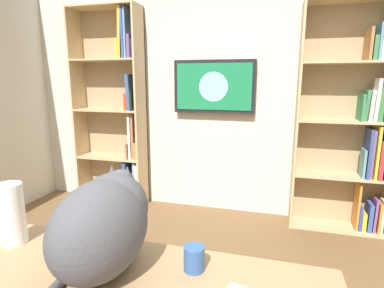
# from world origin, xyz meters

# --- Properties ---
(wall_back) EXTENTS (4.52, 0.06, 2.70)m
(wall_back) POSITION_xyz_m (0.00, -2.23, 1.35)
(wall_back) COLOR beige
(wall_back) RESTS_ON ground
(bookshelf_left) EXTENTS (0.88, 0.28, 2.15)m
(bookshelf_left) POSITION_xyz_m (-1.35, -2.06, 1.08)
(bookshelf_left) COLOR tan
(bookshelf_left) RESTS_ON ground
(bookshelf_right) EXTENTS (0.80, 0.28, 2.23)m
(bookshelf_right) POSITION_xyz_m (1.13, -2.06, 1.07)
(bookshelf_right) COLOR tan
(bookshelf_right) RESTS_ON ground
(wall_mounted_tv) EXTENTS (0.87, 0.07, 0.55)m
(wall_mounted_tv) POSITION_xyz_m (0.04, -2.15, 1.38)
(wall_mounted_tv) COLOR black
(cat) EXTENTS (0.32, 0.58, 0.38)m
(cat) POSITION_xyz_m (-0.02, 0.16, 0.94)
(cat) COLOR #4C4C51
(cat) RESTS_ON desk
(paper_towel_roll) EXTENTS (0.11, 0.11, 0.27)m
(paper_towel_roll) POSITION_xyz_m (0.48, 0.10, 0.88)
(paper_towel_roll) COLOR white
(paper_towel_roll) RESTS_ON desk
(coffee_mug) EXTENTS (0.08, 0.08, 0.10)m
(coffee_mug) POSITION_xyz_m (-0.34, 0.08, 0.79)
(coffee_mug) COLOR #335999
(coffee_mug) RESTS_ON desk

